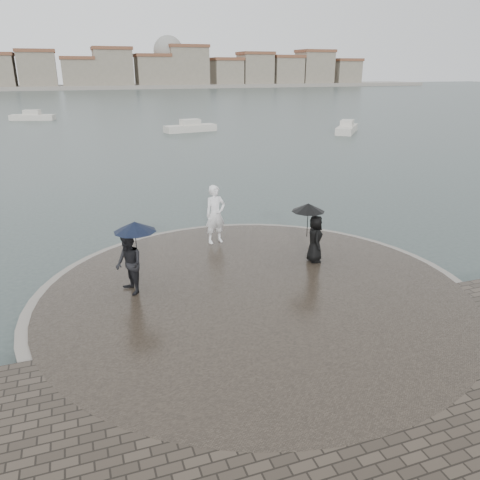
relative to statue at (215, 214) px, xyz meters
name	(u,v)px	position (x,y,z in m)	size (l,w,h in m)	color
ground	(313,373)	(-0.10, -7.69, -1.41)	(400.00, 400.00, 0.00)	#2B3835
kerb_ring	(255,297)	(-0.10, -4.19, -1.25)	(12.50, 12.50, 0.32)	gray
quay_tip	(255,297)	(-0.10, -4.19, -1.23)	(11.90, 11.90, 0.36)	#2D261E
statue	(215,214)	(0.00, 0.00, 0.00)	(0.77, 0.50, 2.10)	white
visitor_left	(131,254)	(-3.35, -3.08, 0.11)	(1.26, 1.18, 2.04)	black
visitor_right	(313,228)	(2.43, -2.74, 0.07)	(1.13, 1.06, 1.95)	black
far_skyline	(57,71)	(-6.39, 153.02, 4.20)	(260.00, 20.00, 37.00)	gray
boats	(128,130)	(1.04, 34.78, -1.03)	(44.30, 31.97, 1.50)	beige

